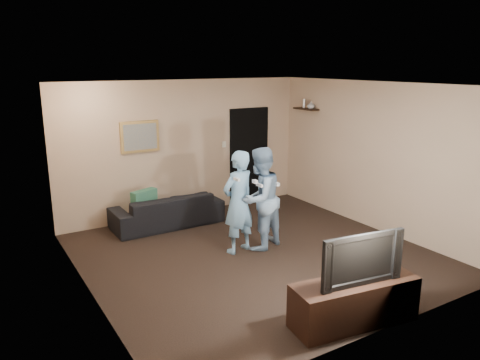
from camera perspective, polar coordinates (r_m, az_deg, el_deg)
ground at (r=7.37m, az=1.88°, el=-9.10°), size 5.00×5.00×0.00m
ceiling at (r=6.78m, az=2.06°, el=11.54°), size 5.00×5.00×0.04m
wall_back at (r=9.11m, az=-6.73°, el=3.89°), size 5.00×0.04×2.60m
wall_front at (r=5.14m, az=17.51°, el=-4.76°), size 5.00×0.04×2.60m
wall_left at (r=6.00m, az=-18.41°, el=-2.14°), size 0.04×5.00×2.60m
wall_right at (r=8.56m, az=16.10°, el=2.77°), size 0.04×5.00×2.60m
sofa at (r=8.65m, az=-8.87°, el=-3.62°), size 2.00×0.78×0.58m
throw_pillow at (r=8.45m, az=-11.57°, el=-2.84°), size 0.51×0.32×0.49m
painting_frame at (r=8.70m, az=-12.12°, el=5.19°), size 0.72×0.05×0.57m
painting_canvas at (r=8.68m, az=-12.06°, el=5.17°), size 0.62×0.01×0.47m
doorway at (r=9.82m, az=1.10°, el=2.95°), size 0.90×0.06×2.00m
light_switch at (r=9.47m, az=-1.98°, el=4.36°), size 0.08×0.02×0.12m
wall_shelf at (r=9.69m, az=8.04°, el=8.58°), size 0.20×0.60×0.03m
shelf_vase at (r=9.56m, az=8.66°, el=9.03°), size 0.15×0.15×0.15m
shelf_figurine at (r=9.73m, az=7.82°, el=9.23°), size 0.06×0.06×0.18m
tv_console at (r=5.66m, az=13.75°, el=-14.31°), size 1.55×0.69×0.53m
television at (r=5.42m, az=14.10°, el=-9.04°), size 1.05×0.28×0.60m
wii_player_left at (r=7.23m, az=-0.21°, el=-2.71°), size 0.66×0.54×1.62m
wii_player_right at (r=7.39m, az=2.46°, el=-2.28°), size 0.96×0.86×1.64m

